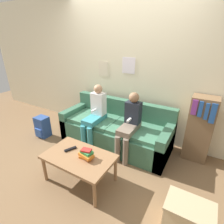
% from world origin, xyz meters
% --- Properties ---
extents(ground_plane, '(10.00, 10.00, 0.00)m').
position_xyz_m(ground_plane, '(0.00, 0.00, 0.00)').
color(ground_plane, brown).
extents(wall_back, '(8.00, 0.06, 2.60)m').
position_xyz_m(wall_back, '(-0.00, 0.99, 1.30)').
color(wall_back, beige).
rests_on(wall_back, ground_plane).
extents(couch, '(1.98, 0.78, 0.78)m').
position_xyz_m(couch, '(0.00, 0.50, 0.27)').
color(couch, '#38664C').
rests_on(couch, ground_plane).
extents(coffee_table, '(0.92, 0.57, 0.41)m').
position_xyz_m(coffee_table, '(0.03, -0.55, 0.37)').
color(coffee_table, '#8E6642').
rests_on(coffee_table, ground_plane).
extents(person_left, '(0.24, 0.54, 1.10)m').
position_xyz_m(person_left, '(-0.32, 0.32, 0.60)').
color(person_left, teal).
rests_on(person_left, ground_plane).
extents(person_right, '(0.24, 0.54, 1.07)m').
position_xyz_m(person_right, '(0.36, 0.32, 0.59)').
color(person_right, '#756656').
rests_on(person_right, ground_plane).
extents(tv_remote, '(0.11, 0.17, 0.02)m').
position_xyz_m(tv_remote, '(-0.15, -0.51, 0.42)').
color(tv_remote, black).
rests_on(tv_remote, coffee_table).
extents(book_stack, '(0.21, 0.16, 0.13)m').
position_xyz_m(book_stack, '(0.15, -0.53, 0.47)').
color(book_stack, orange).
rests_on(book_stack, coffee_table).
extents(bookshelf, '(0.37, 0.30, 1.06)m').
position_xyz_m(bookshelf, '(1.33, 0.80, 0.53)').
color(bookshelf, brown).
rests_on(bookshelf, ground_plane).
extents(storage_box, '(0.46, 0.32, 0.37)m').
position_xyz_m(storage_box, '(1.42, -0.55, 0.18)').
color(storage_box, '#CCB284').
rests_on(storage_box, ground_plane).
extents(backpack, '(0.25, 0.23, 0.42)m').
position_xyz_m(backpack, '(-1.37, -0.02, 0.20)').
color(backpack, '#284789').
rests_on(backpack, ground_plane).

